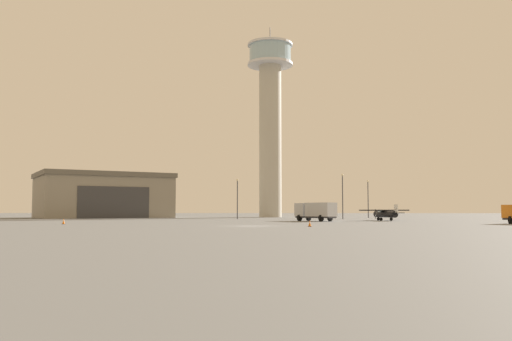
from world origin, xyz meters
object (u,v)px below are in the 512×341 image
truck_box_silver (316,210)px  control_tower (270,110)px  light_post_west (368,195)px  traffic_cone_near_left (64,221)px  light_post_east (343,192)px  airplane_black (386,213)px  traffic_cone_near_right (310,223)px  light_post_north (237,195)px

truck_box_silver → control_tower: bearing=-35.1°
light_post_west → traffic_cone_near_left: size_ratio=11.43×
control_tower → traffic_cone_near_left: 68.64m
light_post_west → light_post_east: 15.14m
airplane_black → light_post_west: 26.16m
airplane_black → traffic_cone_near_left: (-43.63, -21.78, -0.86)m
traffic_cone_near_left → light_post_west: bearing=46.5°
control_tower → truck_box_silver: bearing=-79.8°
traffic_cone_near_right → light_post_west: bearing=74.4°
control_tower → light_post_west: bearing=-29.1°
light_post_west → traffic_cone_near_left: 65.83m
control_tower → light_post_east: control_tower is taller
control_tower → light_post_north: size_ratio=5.98×
truck_box_silver → light_post_north: size_ratio=0.85×
light_post_east → traffic_cone_near_right: (-8.62, -42.44, -4.67)m
airplane_black → light_post_west: size_ratio=1.07×
airplane_black → truck_box_silver: 12.36m
airplane_black → light_post_north: size_ratio=1.13×
light_post_east → light_post_north: (-19.50, 0.42, -0.44)m
control_tower → light_post_east: size_ratio=5.38×
light_post_east → traffic_cone_near_right: light_post_east is taller
light_post_north → light_post_west: bearing=26.3°
truck_box_silver → light_post_east: (6.18, 16.85, 3.36)m
light_post_west → traffic_cone_near_right: (-15.56, -55.89, -4.45)m
light_post_east → traffic_cone_near_left: bearing=-138.2°
light_post_north → control_tower: bearing=76.6°
traffic_cone_near_left → light_post_north: bearing=61.5°
traffic_cone_near_right → traffic_cone_near_left: bearing=164.5°
airplane_black → traffic_cone_near_left: 48.77m
light_post_west → truck_box_silver: bearing=-113.4°
traffic_cone_near_left → traffic_cone_near_right: 30.79m
truck_box_silver → light_post_east: light_post_east is taller
light_post_north → airplane_black: bearing=-27.3°
traffic_cone_near_left → traffic_cone_near_right: (29.66, -8.25, -0.01)m
light_post_west → light_post_north: size_ratio=1.06×
light_post_west → light_post_north: light_post_west is taller
traffic_cone_near_left → traffic_cone_near_right: bearing=-15.5°
traffic_cone_near_left → traffic_cone_near_right: traffic_cone_near_left is taller
control_tower → traffic_cone_near_right: size_ratio=66.00×
light_post_west → traffic_cone_near_right: bearing=-105.6°
light_post_east → traffic_cone_near_right: bearing=-101.5°
airplane_black → traffic_cone_near_left: size_ratio=12.20×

